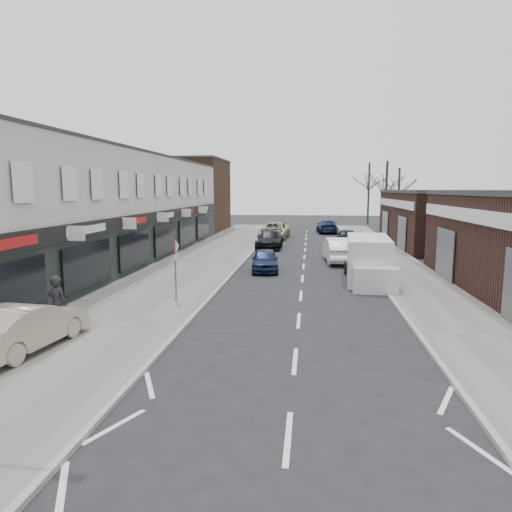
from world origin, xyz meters
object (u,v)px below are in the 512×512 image
(parked_car_left_a, at_px, (265,260))
(sedan_on_pavement, at_px, (27,326))
(parked_car_left_c, at_px, (274,230))
(parked_car_left_b, at_px, (270,239))
(parked_car_right_b, at_px, (347,237))
(pedestrian, at_px, (57,304))
(parked_car_right_c, at_px, (327,226))
(parked_car_right_a, at_px, (339,250))
(warning_sign, at_px, (176,251))
(white_van, at_px, (368,261))

(parked_car_left_a, bearing_deg, sedan_on_pavement, -116.77)
(parked_car_left_a, distance_m, parked_car_left_c, 18.17)
(parked_car_left_a, height_order, parked_car_left_c, parked_car_left_c)
(parked_car_left_b, bearing_deg, parked_car_left_c, 91.33)
(sedan_on_pavement, relative_size, parked_car_right_b, 0.98)
(pedestrian, height_order, parked_car_right_c, pedestrian)
(parked_car_left_c, bearing_deg, sedan_on_pavement, -94.53)
(parked_car_left_a, relative_size, parked_car_right_a, 0.76)
(parked_car_right_a, distance_m, parked_car_right_c, 20.70)
(parked_car_left_a, bearing_deg, pedestrian, -119.33)
(warning_sign, relative_size, pedestrian, 1.44)
(warning_sign, relative_size, parked_car_right_c, 0.54)
(parked_car_right_b, height_order, parked_car_right_c, parked_car_right_c)
(warning_sign, bearing_deg, parked_car_left_b, 83.02)
(parked_car_right_a, bearing_deg, warning_sign, 54.24)
(white_van, bearing_deg, parked_car_right_c, 96.49)
(warning_sign, relative_size, parked_car_right_b, 0.64)
(parked_car_left_b, bearing_deg, parked_car_right_a, -52.22)
(warning_sign, xyz_separation_m, parked_car_right_c, (7.36, 32.66, -1.47))
(pedestrian, xyz_separation_m, parked_car_right_c, (10.01, 37.24, -0.33))
(sedan_on_pavement, bearing_deg, parked_car_left_c, -91.85)
(pedestrian, relative_size, parked_car_right_a, 0.37)
(warning_sign, xyz_separation_m, sedan_on_pavement, (-2.63, -6.25, -1.40))
(parked_car_left_b, bearing_deg, pedestrian, -102.22)
(parked_car_left_c, bearing_deg, parked_car_right_b, -33.10)
(parked_car_right_a, bearing_deg, parked_car_left_b, -55.88)
(warning_sign, bearing_deg, parked_car_left_a, 70.23)
(warning_sign, distance_m, parked_car_right_c, 33.51)
(warning_sign, xyz_separation_m, parked_car_right_b, (8.66, 21.34, -1.48))
(parked_car_left_c, relative_size, parked_car_right_b, 1.33)
(parked_car_left_a, xyz_separation_m, parked_car_right_a, (4.52, 3.84, 0.18))
(white_van, distance_m, parked_car_left_b, 14.38)
(warning_sign, xyz_separation_m, parked_car_left_c, (2.07, 26.27, -1.42))
(white_van, xyz_separation_m, parked_car_right_c, (-1.20, 27.01, -0.36))
(parked_car_right_a, bearing_deg, parked_car_right_b, -101.26)
(white_van, xyz_separation_m, pedestrian, (-11.21, -10.23, -0.04))
(pedestrian, xyz_separation_m, parked_car_right_a, (10.09, 16.54, -0.23))
(parked_car_left_a, xyz_separation_m, parked_car_left_c, (-0.85, 18.15, 0.14))
(warning_sign, height_order, sedan_on_pavement, warning_sign)
(white_van, xyz_separation_m, parked_car_left_b, (-6.29, 12.93, -0.37))
(white_van, height_order, parked_car_left_b, white_van)
(white_van, height_order, parked_car_right_a, white_van)
(warning_sign, relative_size, parked_car_left_c, 0.48)
(parked_car_right_c, bearing_deg, white_van, 88.76)
(sedan_on_pavement, xyz_separation_m, parked_car_left_b, (4.91, 24.83, -0.08))
(sedan_on_pavement, xyz_separation_m, pedestrian, (-0.02, 1.66, 0.25))
(parked_car_left_a, bearing_deg, parked_car_right_a, 34.66)
(white_van, distance_m, parked_car_right_c, 27.04)
(warning_sign, distance_m, sedan_on_pavement, 6.92)
(parked_car_right_a, distance_m, parked_car_right_b, 9.46)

